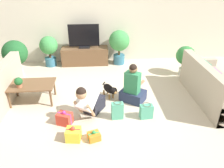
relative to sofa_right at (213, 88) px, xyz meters
The scene contains 19 objects.
ground_plane 2.44m from the sofa_right, behind, with size 16.00×16.00×0.00m, color beige.
wall_back 3.73m from the sofa_right, 132.39° to the left, with size 8.40×0.06×2.60m.
sofa_right is the anchor object (origin of this frame).
coffee_table 4.02m from the sofa_right, behind, with size 0.99×0.62×0.43m.
tv_console 3.74m from the sofa_right, 141.16° to the left, with size 1.41×0.47×0.53m.
tv 3.78m from the sofa_right, 141.16° to the left, with size 0.91×0.20×0.71m.
potted_plant_back_right 2.98m from the sofa_right, 129.04° to the left, with size 0.62×0.62×1.05m.
potted_plant_corner_right 1.38m from the sofa_right, 96.23° to the left, with size 0.51×0.51×0.83m.
potted_plant_back_left 4.59m from the sofa_right, 149.93° to the left, with size 0.54×0.54×0.92m.
potted_plant_corner_left 4.96m from the sofa_right, 161.83° to the left, with size 0.65×0.65×1.03m.
person_kneeling 2.77m from the sofa_right, behind, with size 0.64×0.78×0.76m.
person_sitting 1.79m from the sofa_right, behind, with size 0.66×0.63×0.91m.
dog 2.31m from the sofa_right, behind, with size 0.34×0.53×0.33m.
gift_box_a 3.22m from the sofa_right, 160.24° to the right, with size 0.28×0.25×0.28m.
gift_box_b 2.90m from the sofa_right, 157.35° to the right, with size 0.26×0.25×0.19m.
gift_box_c 3.29m from the sofa_right, 168.94° to the right, with size 0.33×0.29×0.30m.
gift_bag_a 1.72m from the sofa_right, 160.97° to the right, with size 0.27×0.18×0.31m.
gift_bag_b 2.26m from the sofa_right, 166.42° to the right, with size 0.24×0.16×0.38m.
tabletop_plant 4.23m from the sofa_right, behind, with size 0.17×0.17×0.22m.
Camera 1 is at (-0.15, -4.09, 2.68)m, focal length 35.00 mm.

